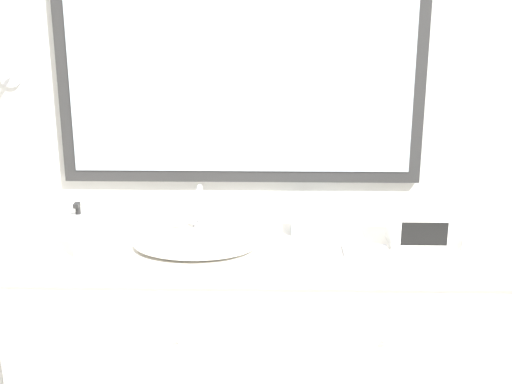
# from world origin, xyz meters

# --- Properties ---
(wall_back) EXTENTS (8.00, 0.18, 2.55)m
(wall_back) POSITION_xyz_m (-0.01, 0.66, 1.28)
(wall_back) COLOR silver
(wall_back) RESTS_ON ground_plane
(vanity_counter) EXTENTS (1.95, 0.60, 0.89)m
(vanity_counter) POSITION_xyz_m (0.00, 0.33, 0.45)
(vanity_counter) COLOR white
(vanity_counter) RESTS_ON ground_plane
(sink_basin) EXTENTS (0.44, 0.36, 0.18)m
(sink_basin) POSITION_xyz_m (-0.30, 0.31, 0.91)
(sink_basin) COLOR silver
(sink_basin) RESTS_ON vanity_counter
(soap_bottle) EXTENTS (0.06, 0.06, 0.20)m
(soap_bottle) POSITION_xyz_m (-0.69, 0.21, 0.98)
(soap_bottle) COLOR white
(soap_bottle) RESTS_ON vanity_counter
(appliance_box) EXTENTS (0.23, 0.15, 0.13)m
(appliance_box) POSITION_xyz_m (0.50, 0.36, 0.96)
(appliance_box) COLOR white
(appliance_box) RESTS_ON vanity_counter
(picture_frame) EXTENTS (0.11, 0.01, 0.14)m
(picture_frame) POSITION_xyz_m (0.69, 0.29, 0.96)
(picture_frame) COLOR #B2B2B7
(picture_frame) RESTS_ON vanity_counter
(hand_towel_near_sink) EXTENTS (0.14, 0.11, 0.05)m
(hand_towel_near_sink) POSITION_xyz_m (0.11, 0.47, 0.92)
(hand_towel_near_sink) COLOR #A8B7C6
(hand_towel_near_sink) RESTS_ON vanity_counter
(hand_towel_far_corner) EXTENTS (0.14, 0.11, 0.03)m
(hand_towel_far_corner) POSITION_xyz_m (0.71, 0.47, 0.91)
(hand_towel_far_corner) COLOR #B7A899
(hand_towel_far_corner) RESTS_ON vanity_counter
(metal_tray) EXTENTS (0.16, 0.09, 0.01)m
(metal_tray) POSITION_xyz_m (0.29, 0.28, 0.90)
(metal_tray) COLOR silver
(metal_tray) RESTS_ON vanity_counter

